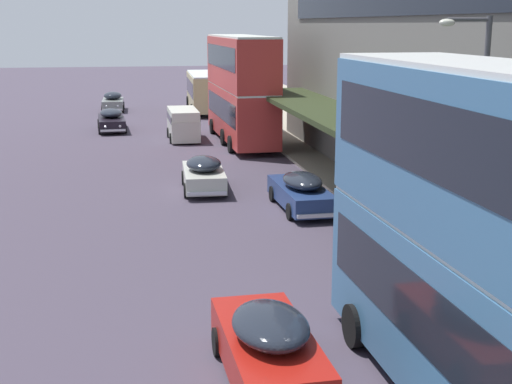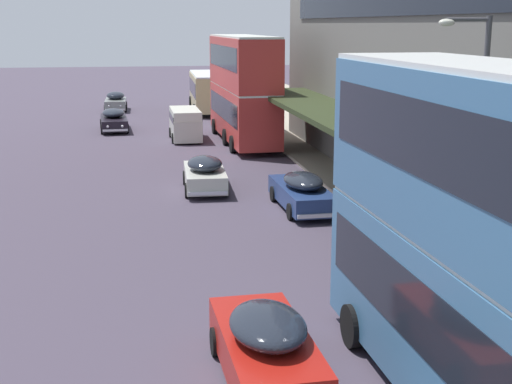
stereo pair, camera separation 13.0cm
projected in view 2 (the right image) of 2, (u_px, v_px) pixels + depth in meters
transit_bus_kerbside_front at (243, 86)px, 43.57m from camera, size 2.93×11.60×6.51m
transit_bus_kerbside_rear at (495, 242)px, 12.33m from camera, size 2.99×10.60×6.54m
transit_bus_kerbside_far at (207, 90)px, 59.37m from camera, size 2.95×9.71×3.20m
sedan_second_near at (114, 120)px, 49.13m from camera, size 2.03×5.04×1.50m
sedan_oncoming_front at (266, 345)px, 14.53m from camera, size 1.95×4.57×1.63m
sedan_second_mid at (116, 102)px, 60.28m from camera, size 1.90×4.43×1.60m
sedan_trailing_mid at (302, 191)px, 28.13m from camera, size 1.87×4.98×1.52m
sedan_oncoming_rear at (205, 174)px, 31.35m from camera, size 2.00×4.44×1.56m
vw_van at (185, 122)px, 45.16m from camera, size 1.93×4.56×1.96m
street_lamp at (476, 130)px, 19.48m from camera, size 1.50×0.28×7.26m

